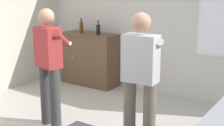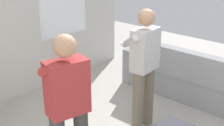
{
  "view_description": "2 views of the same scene",
  "coord_description": "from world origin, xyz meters",
  "px_view_note": "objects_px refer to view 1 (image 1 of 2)",
  "views": [
    {
      "loc": [
        2.44,
        -2.58,
        1.93
      ],
      "look_at": [
        0.19,
        0.71,
        0.98
      ],
      "focal_mm": 50.0,
      "sensor_mm": 36.0,
      "label": 1
    },
    {
      "loc": [
        -2.35,
        -1.71,
        2.45
      ],
      "look_at": [
        0.28,
        0.62,
        1.07
      ],
      "focal_mm": 50.0,
      "sensor_mm": 36.0,
      "label": 2
    }
  ],
  "objects_px": {
    "bottle_liquor_amber": "(98,29)",
    "bottle_wine_green": "(81,27)",
    "person_standing_left": "(49,63)",
    "person_standing_right": "(141,77)",
    "sideboard_cabinet": "(89,59)"
  },
  "relations": [
    {
      "from": "bottle_liquor_amber",
      "to": "bottle_wine_green",
      "type": "bearing_deg",
      "value": 174.43
    },
    {
      "from": "person_standing_left",
      "to": "person_standing_right",
      "type": "height_order",
      "value": "same"
    },
    {
      "from": "bottle_wine_green",
      "to": "bottle_liquor_amber",
      "type": "relative_size",
      "value": 1.05
    },
    {
      "from": "bottle_liquor_amber",
      "to": "person_standing_right",
      "type": "distance_m",
      "value": 2.66
    },
    {
      "from": "person_standing_left",
      "to": "person_standing_right",
      "type": "xyz_separation_m",
      "value": [
        1.39,
        0.09,
        0.0
      ]
    },
    {
      "from": "bottle_wine_green",
      "to": "person_standing_left",
      "type": "distance_m",
      "value": 2.2
    },
    {
      "from": "person_standing_right",
      "to": "sideboard_cabinet",
      "type": "bearing_deg",
      "value": 140.49
    },
    {
      "from": "bottle_wine_green",
      "to": "person_standing_left",
      "type": "relative_size",
      "value": 0.17
    },
    {
      "from": "bottle_wine_green",
      "to": "bottle_liquor_amber",
      "type": "xyz_separation_m",
      "value": [
        0.46,
        -0.05,
        -0.01
      ]
    },
    {
      "from": "bottle_liquor_amber",
      "to": "person_standing_left",
      "type": "relative_size",
      "value": 0.16
    },
    {
      "from": "sideboard_cabinet",
      "to": "person_standing_left",
      "type": "xyz_separation_m",
      "value": [
        0.82,
        -1.91,
        0.4
      ]
    },
    {
      "from": "sideboard_cabinet",
      "to": "bottle_wine_green",
      "type": "height_order",
      "value": "bottle_wine_green"
    },
    {
      "from": "bottle_wine_green",
      "to": "bottle_liquor_amber",
      "type": "bearing_deg",
      "value": -5.57
    },
    {
      "from": "sideboard_cabinet",
      "to": "bottle_wine_green",
      "type": "xyz_separation_m",
      "value": [
        -0.21,
        0.02,
        0.64
      ]
    },
    {
      "from": "sideboard_cabinet",
      "to": "person_standing_right",
      "type": "distance_m",
      "value": 2.89
    }
  ]
}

